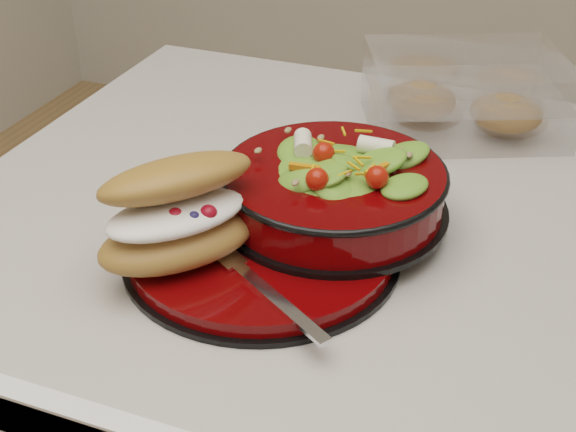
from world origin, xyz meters
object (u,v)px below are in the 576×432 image
(dinner_plate, at_px, (262,249))
(salad_bowl, at_px, (334,182))
(croissant, at_px, (180,214))
(pastry_box, at_px, (465,95))
(fork, at_px, (262,287))

(dinner_plate, bearing_deg, salad_bowl, 57.12)
(croissant, relative_size, pastry_box, 0.64)
(croissant, relative_size, fork, 1.20)
(dinner_plate, distance_m, fork, 0.08)
(pastry_box, bearing_deg, fork, -126.56)
(salad_bowl, xyz_separation_m, pastry_box, (0.08, 0.29, -0.01))
(dinner_plate, relative_size, pastry_box, 0.95)
(croissant, height_order, fork, croissant)
(fork, bearing_deg, pastry_box, 20.19)
(croissant, bearing_deg, dinner_plate, -10.69)
(croissant, distance_m, fork, 0.10)
(dinner_plate, relative_size, croissant, 1.48)
(fork, relative_size, pastry_box, 0.54)
(croissant, bearing_deg, salad_bowl, -1.13)
(croissant, xyz_separation_m, fork, (0.09, -0.02, -0.04))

